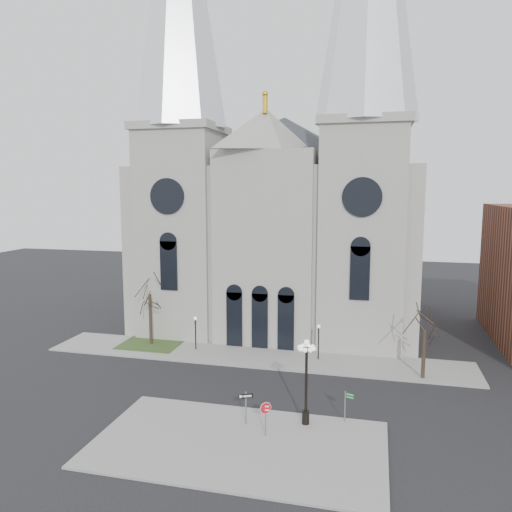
% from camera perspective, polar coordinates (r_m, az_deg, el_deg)
% --- Properties ---
extents(ground, '(160.00, 160.00, 0.00)m').
position_cam_1_polar(ground, '(38.15, -4.41, -16.73)').
color(ground, black).
rests_on(ground, ground).
extents(sidewalk_near, '(18.00, 10.00, 0.14)m').
position_cam_1_polar(sidewalk_near, '(33.04, -2.02, -20.67)').
color(sidewalk_near, gray).
rests_on(sidewalk_near, ground).
extents(sidewalk_far, '(40.00, 6.00, 0.14)m').
position_cam_1_polar(sidewalk_far, '(47.95, -0.24, -11.39)').
color(sidewalk_far, gray).
rests_on(sidewalk_far, ground).
extents(grass_patch, '(6.00, 5.00, 0.18)m').
position_cam_1_polar(grass_patch, '(52.44, -11.89, -9.84)').
color(grass_patch, '#28451D').
rests_on(grass_patch, ground).
extents(cathedral, '(33.00, 26.66, 54.00)m').
position_cam_1_polar(cathedral, '(56.94, 2.69, 10.45)').
color(cathedral, '#9C9A91').
rests_on(cathedral, ground).
extents(tree_left, '(3.20, 3.20, 7.50)m').
position_cam_1_polar(tree_left, '(51.06, -12.06, -3.95)').
color(tree_left, black).
rests_on(tree_left, ground).
extents(tree_right, '(3.20, 3.20, 6.00)m').
position_cam_1_polar(tree_right, '(43.64, 18.75, -7.71)').
color(tree_right, black).
rests_on(tree_right, ground).
extents(ped_lamp_left, '(0.32, 0.32, 3.26)m').
position_cam_1_polar(ped_lamp_left, '(49.44, -6.93, -8.10)').
color(ped_lamp_left, black).
rests_on(ped_lamp_left, sidewalk_far).
extents(ped_lamp_right, '(0.32, 0.32, 3.26)m').
position_cam_1_polar(ped_lamp_right, '(46.71, 7.16, -9.06)').
color(ped_lamp_right, black).
rests_on(ped_lamp_right, sidewalk_far).
extents(stop_sign, '(0.79, 0.23, 2.25)m').
position_cam_1_polar(stop_sign, '(33.11, 1.10, -17.32)').
color(stop_sign, slate).
rests_on(stop_sign, sidewalk_near).
extents(globe_lamp, '(1.36, 1.36, 5.83)m').
position_cam_1_polar(globe_lamp, '(33.94, 5.77, -12.97)').
color(globe_lamp, black).
rests_on(globe_lamp, sidewalk_near).
extents(one_way_sign, '(0.91, 0.43, 2.23)m').
position_cam_1_polar(one_way_sign, '(34.60, -1.16, -16.39)').
color(one_way_sign, slate).
rests_on(one_way_sign, sidewalk_near).
extents(street_name_sign, '(0.65, 0.27, 2.13)m').
position_cam_1_polar(street_name_sign, '(35.51, 10.27, -16.28)').
color(street_name_sign, slate).
rests_on(street_name_sign, sidewalk_near).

